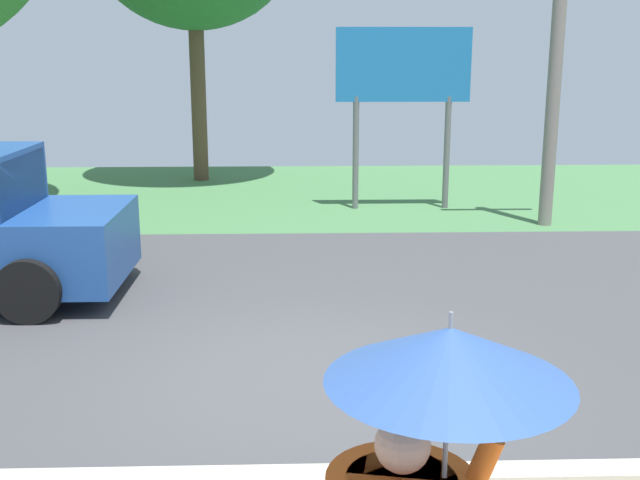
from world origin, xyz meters
name	(u,v)px	position (x,y,z in m)	size (l,w,h in m)	color
ground_plane	(304,289)	(0.00, 2.95, -0.05)	(40.00, 22.00, 0.20)	#424244
utility_pole	(558,34)	(4.39, 6.56, 3.35)	(1.80, 0.24, 6.35)	gray
roadside_billboard	(403,78)	(1.98, 8.16, 2.55)	(2.60, 0.12, 3.50)	slate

